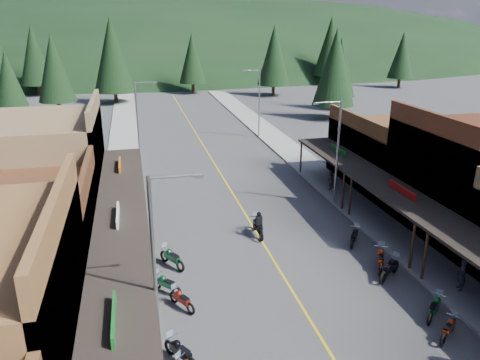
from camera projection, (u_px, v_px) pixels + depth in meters
ground at (277, 265)px, 27.10m from camera, size 220.00×220.00×0.00m
centerline at (215, 165)px, 45.50m from camera, size 0.15×90.00×0.01m
sidewalk_west at (124, 171)px, 43.62m from camera, size 3.40×94.00×0.15m
sidewalk_east at (300, 159)px, 47.33m from camera, size 3.40×94.00×0.15m
shop_west_2 at (21, 237)px, 24.90m from camera, size 10.90×9.00×6.20m
shop_west_3 at (46, 167)px, 33.40m from camera, size 10.90×10.20×8.20m
shop_east_2 at (472, 181)px, 30.45m from camera, size 10.90×9.00×8.20m
shop_east_3 at (393, 156)px, 39.60m from camera, size 10.90×10.20×6.20m
streetlight_0 at (157, 260)px, 18.63m from camera, size 2.16×0.18×8.00m
streetlight_1 at (139, 119)px, 44.39m from camera, size 2.16×0.18×8.00m
streetlight_2 at (336, 148)px, 34.48m from camera, size 2.16×0.18×8.00m
streetlight_3 at (258, 100)px, 54.72m from camera, size 2.16×0.18×8.00m
ridge_hill at (153, 62)px, 151.32m from camera, size 310.00×140.00×60.00m
pine_1 at (34, 55)px, 84.01m from camera, size 5.88×5.88×12.50m
pine_2 at (112, 54)px, 75.71m from camera, size 6.72×6.72×14.00m
pine_3 at (192, 58)px, 86.55m from camera, size 5.04×5.04×11.00m
pine_4 at (274, 55)px, 83.77m from camera, size 5.88×5.88×12.50m
pine_5 at (330, 46)px, 97.97m from camera, size 6.72×6.72×14.00m
pine_6 at (402, 55)px, 93.67m from camera, size 5.04×5.04×11.00m
pine_8 at (9, 83)px, 57.25m from camera, size 4.48×4.48×10.00m
pine_9 at (340, 67)px, 71.53m from camera, size 4.93×4.93×10.80m
pine_10 at (54, 68)px, 67.04m from camera, size 5.38×5.38×11.60m
pine_11 at (335, 67)px, 63.97m from camera, size 5.82×5.82×12.40m
bike_west_5 at (181, 351)px, 19.25m from camera, size 1.70×2.12×1.19m
bike_west_6 at (182, 299)px, 22.92m from camera, size 1.52×1.94×1.08m
bike_west_7 at (166, 283)px, 24.20m from camera, size 1.83×1.91×1.13m
bike_west_8 at (172, 257)px, 26.76m from camera, size 1.74×2.24×1.24m
bike_east_4 at (449, 328)px, 20.79m from camera, size 1.87×1.62×1.07m
bike_east_5 at (434, 307)px, 22.23m from camera, size 1.96×1.84×1.15m
bike_east_6 at (390, 268)px, 25.59m from camera, size 2.24×1.90×1.27m
bike_east_7 at (381, 258)px, 26.58m from camera, size 1.74×2.37×1.30m
bike_east_8 at (354, 236)px, 29.46m from camera, size 1.74×2.04×1.16m
rider_on_bike at (258, 226)px, 30.59m from camera, size 0.80×2.35×1.78m
pedestrian_east_a at (462, 275)px, 24.15m from camera, size 0.59×0.73×1.74m
pedestrian_east_b at (330, 180)px, 38.46m from camera, size 0.91×0.80×1.62m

